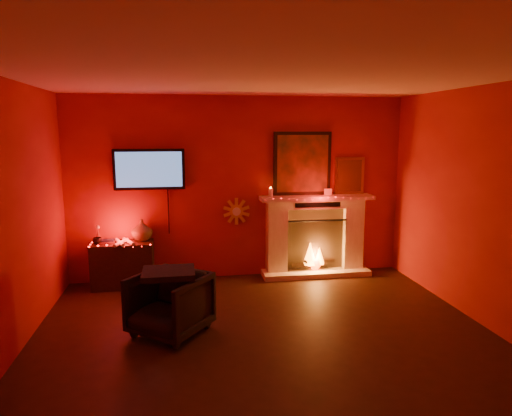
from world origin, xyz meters
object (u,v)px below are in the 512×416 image
(sunburst_clock, at_px, (236,211))
(armchair, at_px, (170,304))
(console_table, at_px, (125,260))
(tv, at_px, (149,170))
(fireplace, at_px, (315,228))

(sunburst_clock, distance_m, armchair, 2.22)
(sunburst_clock, height_order, console_table, sunburst_clock)
(tv, relative_size, armchair, 1.67)
(fireplace, distance_m, armchair, 2.83)
(console_table, xyz_separation_m, armchair, (0.67, -1.67, -0.04))
(tv, relative_size, console_table, 1.30)
(fireplace, height_order, tv, fireplace)
(tv, xyz_separation_m, armchair, (0.28, -1.86, -1.31))
(console_table, bearing_deg, fireplace, 2.49)
(armchair, bearing_deg, console_table, 149.25)
(fireplace, xyz_separation_m, sunburst_clock, (-1.19, 0.09, 0.28))
(sunburst_clock, xyz_separation_m, console_table, (-1.63, -0.21, -0.62))
(fireplace, relative_size, tv, 1.76)
(tv, distance_m, armchair, 2.29)
(console_table, distance_m, armchair, 1.80)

